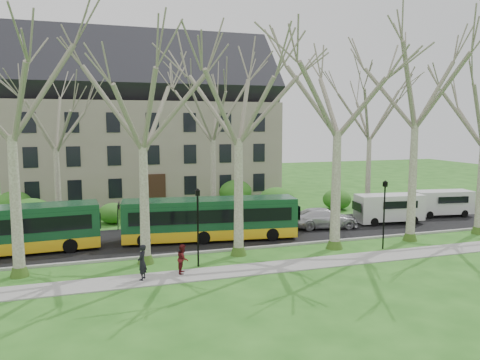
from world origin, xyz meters
name	(u,v)px	position (x,y,z in m)	size (l,w,h in m)	color
ground	(290,253)	(0.00, 0.00, 0.00)	(120.00, 120.00, 0.00)	#28631C
sidewalk	(308,264)	(0.00, -2.50, 0.03)	(70.00, 2.00, 0.06)	gray
road	(259,232)	(0.00, 5.50, 0.03)	(80.00, 8.00, 0.06)	black
curb	(280,245)	(0.00, 1.50, 0.07)	(80.00, 0.25, 0.14)	#A5A39E
building	(145,122)	(-6.00, 24.00, 8.07)	(26.50, 12.20, 16.00)	gray
tree_row_verge	(289,139)	(0.00, 0.30, 7.00)	(49.00, 7.00, 14.00)	gray
tree_row_far	(221,147)	(-1.33, 11.00, 6.00)	(33.00, 7.00, 12.00)	gray
lamp_row	(297,215)	(0.00, -1.00, 2.57)	(36.22, 0.22, 4.30)	black
hedges	(175,204)	(-4.67, 14.00, 1.00)	(30.60, 8.60, 2.00)	#2B641C
bus_follow	(210,219)	(-3.95, 4.42, 1.51)	(11.63, 2.42, 2.91)	#124224
sedan	(324,218)	(5.17, 5.31, 0.80)	(2.08, 5.12, 1.48)	silver
van_a	(389,209)	(10.85, 5.28, 1.20)	(5.23, 1.90, 2.28)	silver
van_b	(442,203)	(16.81, 6.29, 1.15)	(5.00, 1.82, 2.18)	silver
pedestrian_a	(142,262)	(-9.23, -2.47, 0.96)	(0.66, 0.43, 1.81)	black
pedestrian_b	(183,259)	(-7.06, -2.07, 0.84)	(0.76, 0.59, 1.56)	#551316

